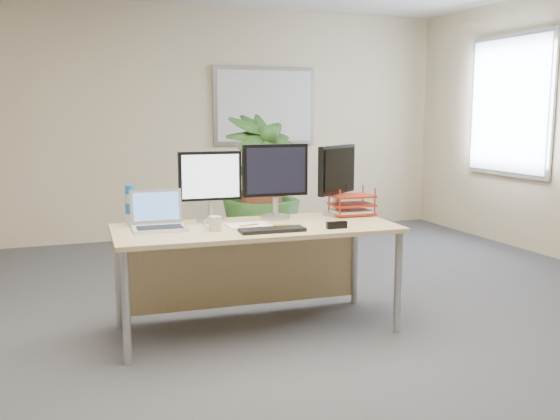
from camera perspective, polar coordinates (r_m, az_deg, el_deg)
name	(u,v)px	position (r m, az deg, el deg)	size (l,w,h in m)	color
floor	(295,361)	(3.87, 1.37, -13.64)	(8.00, 8.00, 0.00)	#4A494E
back_wall	(167,123)	(7.43, -10.34, 7.81)	(7.00, 0.04, 2.70)	beige
whiteboard	(265,106)	(7.70, -1.40, 9.48)	(1.30, 0.04, 0.95)	#9F9FA4
window	(509,106)	(7.39, 20.22, 8.95)	(0.04, 1.30, 1.55)	#9F9FA4
desk	(252,245)	(4.33, -2.57, -3.22)	(1.92, 0.88, 0.73)	tan
floor_plant	(261,192)	(5.79, -1.76, 1.68)	(0.84, 0.84, 1.50)	#1A3C15
monitor_left	(210,182)	(4.36, -6.40, 2.60)	(0.44, 0.20, 0.49)	#A9A9AD
monitor_right	(275,176)	(4.45, -0.43, 3.11)	(0.48, 0.22, 0.53)	#A9A9AD
monitor_dark	(337,175)	(4.64, 5.23, 3.19)	(0.41, 0.29, 0.52)	#A9A9AD
laptop	(158,219)	(4.19, -11.09, -0.82)	(0.36, 0.32, 0.25)	white
keyboard	(272,230)	(4.00, -0.72, -1.82)	(0.42, 0.14, 0.02)	black
coffee_mug	(215,223)	(4.05, -5.99, -1.24)	(0.12, 0.08, 0.09)	silver
spiral_notebook	(249,226)	(4.19, -2.84, -1.43)	(0.28, 0.21, 0.01)	white
orange_pen	(249,225)	(4.15, -2.84, -1.38)	(0.01, 0.01, 0.14)	orange
yellow_highlighter	(281,225)	(4.21, 0.12, -1.34)	(0.02, 0.02, 0.12)	yellow
water_bottle	(131,206)	(4.32, -13.50, 0.34)	(0.07, 0.07, 0.28)	silver
letter_tray	(352,206)	(4.66, 6.56, 0.34)	(0.32, 0.25, 0.14)	#A72914
stapler	(337,225)	(4.12, 5.20, -1.37)	(0.14, 0.04, 0.05)	black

